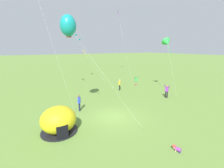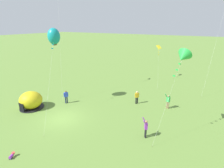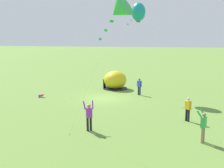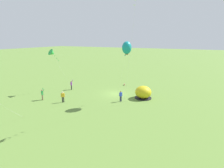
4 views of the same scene
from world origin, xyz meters
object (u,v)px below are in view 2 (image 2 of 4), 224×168
person_far_back (137,97)px  kite_teal (54,36)px  popup_tent (31,100)px  person_strolling (66,96)px  toddler_crawling (12,156)px  person_arms_raised (146,128)px  person_flying_kite (168,101)px  kite_green (183,57)px  kite_yellow (159,48)px

person_far_back → kite_teal: size_ratio=0.18×
popup_tent → person_strolling: size_ratio=1.63×
popup_tent → toddler_crawling: 8.68m
person_arms_raised → person_flying_kite: bearing=86.9°
person_arms_raised → kite_green: size_ratio=0.24×
person_strolling → person_arms_raised: bearing=-8.8°
popup_tent → kite_green: size_ratio=0.36×
toddler_crawling → kite_yellow: bearing=82.1°
kite_green → kite_teal: (-14.04, -0.85, 1.23)m
person_arms_raised → kite_yellow: size_ratio=0.29×
toddler_crawling → kite_green: 15.71m
person_flying_kite → kite_yellow: kite_yellow is taller
toddler_crawling → person_flying_kite: bearing=59.8°
person_strolling → kite_teal: kite_teal is taller
person_arms_raised → person_far_back: bearing=118.8°
person_far_back → person_strolling: same height
person_flying_kite → kite_teal: bearing=-156.7°
kite_yellow → popup_tent: bearing=-116.0°
popup_tent → person_arms_raised: bearing=5.7°
person_far_back → person_strolling: (-7.94, -4.41, 0.00)m
toddler_crawling → person_arms_raised: person_arms_raised is taller
person_far_back → person_arms_raised: size_ratio=0.91×
person_far_back → kite_green: 9.08m
kite_teal → popup_tent: bearing=-124.9°
toddler_crawling → kite_teal: (-4.03, 9.04, 8.22)m
popup_tent → person_flying_kite: (14.40, 8.20, 0.00)m
kite_yellow → kite_teal: bearing=-114.4°
toddler_crawling → person_flying_kite: person_flying_kite is taller
toddler_crawling → person_far_back: bearing=71.4°
person_flying_kite → person_far_back: 3.81m
person_far_back → person_flying_kite: bearing=9.6°
person_far_back → kite_teal: (-8.66, -4.73, 7.43)m
kite_teal → kite_yellow: bearing=65.6°
person_flying_kite → person_arms_raised: 6.81m
person_far_back → person_arms_raised: person_arms_raised is taller
person_arms_raised → kite_green: kite_green is taller
person_flying_kite → popup_tent: bearing=-150.4°
person_far_back → kite_yellow: 13.01m
person_far_back → person_strolling: bearing=-150.9°
person_strolling → person_arms_raised: (11.32, -1.76, 0.03)m
toddler_crawling → person_strolling: bearing=109.5°
person_strolling → person_far_back: bearing=29.1°
person_strolling → kite_yellow: 18.51m
popup_tent → kite_green: bearing=12.9°
person_strolling → kite_teal: size_ratio=0.18×
person_flying_kite → kite_teal: 15.42m
person_far_back → kite_yellow: size_ratio=0.27×
person_flying_kite → person_strolling: 12.74m
person_strolling → kite_yellow: bearing=67.3°
person_arms_raised → kite_green: 6.88m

